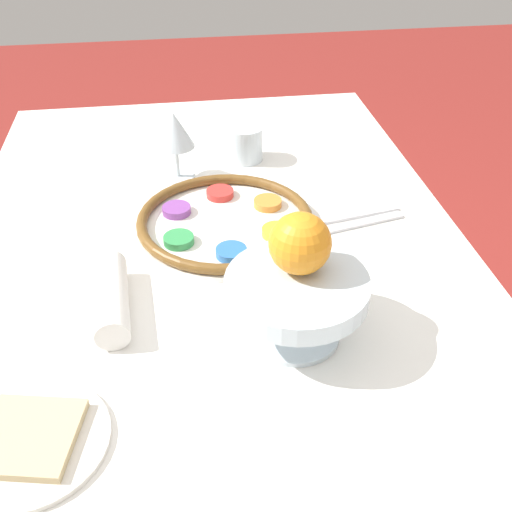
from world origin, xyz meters
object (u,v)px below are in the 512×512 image
cup_near (245,144)px  orange_fruit (300,243)px  bread_plate (30,440)px  napkin_roll (111,298)px  fruit_stand (297,293)px  seder_plate (225,221)px  wine_glass (175,132)px

cup_near → orange_fruit: bearing=0.4°
bread_plate → napkin_roll: size_ratio=1.06×
fruit_stand → seder_plate: bearing=-166.6°
wine_glass → bread_plate: bearing=-17.5°
fruit_stand → wine_glass: bearing=-163.6°
seder_plate → cup_near: (-0.27, 0.07, 0.02)m
orange_fruit → cup_near: size_ratio=1.14×
seder_plate → wine_glass: (-0.21, -0.08, 0.09)m
seder_plate → orange_fruit: (0.28, 0.08, 0.13)m
orange_fruit → napkin_roll: size_ratio=0.48×
wine_glass → orange_fruit: size_ratio=1.66×
napkin_roll → cup_near: bearing=150.7°
wine_glass → cup_near: (-0.06, 0.15, -0.07)m
orange_fruit → bread_plate: orange_fruit is taller
seder_plate → bread_plate: bearing=-32.8°
fruit_stand → cup_near: fruit_stand is taller
fruit_stand → cup_near: bearing=179.7°
bread_plate → cup_near: bearing=153.4°
seder_plate → wine_glass: size_ratio=2.25×
seder_plate → cup_near: bearing=164.9°
wine_glass → napkin_roll: 0.44m
orange_fruit → fruit_stand: bearing=-15.9°
wine_glass → napkin_roll: (0.42, -0.12, -0.08)m
orange_fruit → bread_plate: size_ratio=0.45×
wine_glass → napkin_roll: bearing=-15.7°
bread_plate → napkin_roll: bearing=159.4°
wine_glass → orange_fruit: orange_fruit is taller
seder_plate → napkin_roll: 0.29m
wine_glass → bread_plate: (0.65, -0.21, -0.10)m
fruit_stand → bread_plate: (0.14, -0.36, -0.07)m
bread_plate → wine_glass: bearing=162.5°
wine_glass → seder_plate: bearing=20.5°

